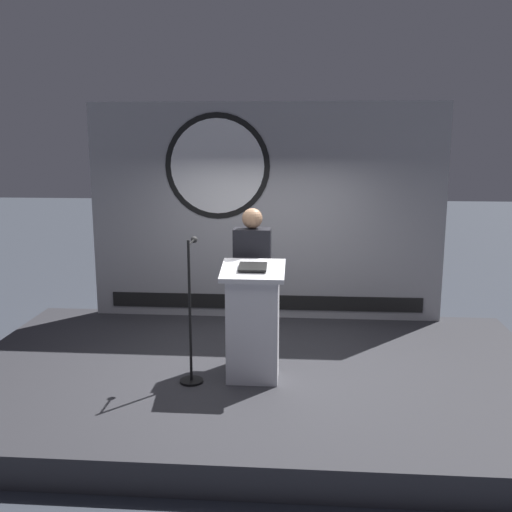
# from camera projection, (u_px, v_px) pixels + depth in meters

# --- Properties ---
(ground_plane) EXTENTS (40.00, 40.00, 0.00)m
(ground_plane) POSITION_uv_depth(u_px,v_px,m) (255.00, 392.00, 6.52)
(ground_plane) COLOR #383D47
(stage_platform) EXTENTS (6.40, 4.00, 0.30)m
(stage_platform) POSITION_uv_depth(u_px,v_px,m) (255.00, 379.00, 6.49)
(stage_platform) COLOR #333338
(stage_platform) RESTS_ON ground
(banner_display) EXTENTS (4.77, 0.12, 2.92)m
(banner_display) POSITION_uv_depth(u_px,v_px,m) (264.00, 212.00, 7.97)
(banner_display) COLOR #9E9EA3
(banner_display) RESTS_ON stage_platform
(podium) EXTENTS (0.64, 0.50, 1.23)m
(podium) POSITION_uv_depth(u_px,v_px,m) (253.00, 323.00, 6.03)
(podium) COLOR silver
(podium) RESTS_ON stage_platform
(speaker_person) EXTENTS (0.40, 0.26, 1.72)m
(speaker_person) POSITION_uv_depth(u_px,v_px,m) (252.00, 285.00, 6.45)
(speaker_person) COLOR black
(speaker_person) RESTS_ON stage_platform
(microphone_stand) EXTENTS (0.24, 0.47, 1.48)m
(microphone_stand) POSITION_uv_depth(u_px,v_px,m) (191.00, 333.00, 5.99)
(microphone_stand) COLOR black
(microphone_stand) RESTS_ON stage_platform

